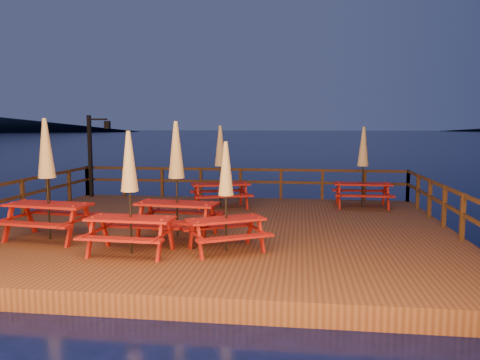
{
  "coord_description": "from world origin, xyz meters",
  "views": [
    {
      "loc": [
        2.13,
        -11.8,
        3.05
      ],
      "look_at": [
        0.53,
        0.6,
        1.57
      ],
      "focal_mm": 35.0,
      "sensor_mm": 36.0,
      "label": 1
    }
  ],
  "objects": [
    {
      "name": "ground",
      "position": [
        0.0,
        0.0,
        0.0
      ],
      "size": [
        500.0,
        500.0,
        0.0
      ],
      "primitive_type": "plane",
      "color": "black",
      "rests_on": "ground"
    },
    {
      "name": "deck",
      "position": [
        0.0,
        0.0,
        0.2
      ],
      "size": [
        12.0,
        10.0,
        0.4
      ],
      "primitive_type": "cube",
      "color": "#4C2A18",
      "rests_on": "ground"
    },
    {
      "name": "deck_piles",
      "position": [
        0.0,
        0.0,
        -0.3
      ],
      "size": [
        11.44,
        9.44,
        1.4
      ],
      "color": "#3B2312",
      "rests_on": "ground"
    },
    {
      "name": "railing",
      "position": [
        0.0,
        1.78,
        1.16
      ],
      "size": [
        11.8,
        9.75,
        1.1
      ],
      "color": "#3B2312",
      "rests_on": "deck"
    },
    {
      "name": "lamp_post",
      "position": [
        -5.39,
        4.55,
        2.2
      ],
      "size": [
        0.85,
        0.18,
        3.0
      ],
      "color": "black",
      "rests_on": "deck"
    },
    {
      "name": "picnic_table_0",
      "position": [
        4.14,
        3.56,
        1.75
      ],
      "size": [
        1.83,
        1.51,
        2.59
      ],
      "rotation": [
        0.0,
        0.0,
        0.01
      ],
      "color": "maroon",
      "rests_on": "deck"
    },
    {
      "name": "picnic_table_1",
      "position": [
        -0.74,
        -1.18,
        1.82
      ],
      "size": [
        2.07,
        1.76,
        2.73
      ],
      "rotation": [
        0.0,
        0.0,
        -0.1
      ],
      "color": "maroon",
      "rests_on": "deck"
    },
    {
      "name": "picnic_table_2",
      "position": [
        -1.31,
        -2.73,
        1.71
      ],
      "size": [
        1.83,
        1.53,
        2.53
      ],
      "rotation": [
        0.0,
        0.0,
        -0.04
      ],
      "color": "maroon",
      "rests_on": "deck"
    },
    {
      "name": "picnic_table_3",
      "position": [
        0.61,
        -2.28,
        1.6
      ],
      "size": [
        2.06,
        1.95,
        2.31
      ],
      "rotation": [
        0.0,
        0.0,
        0.51
      ],
      "color": "maroon",
      "rests_on": "deck"
    },
    {
      "name": "picnic_table_4",
      "position": [
        -3.62,
        -1.81,
        1.85
      ],
      "size": [
        2.15,
        1.85,
        2.8
      ],
      "rotation": [
        0.0,
        0.0,
        -0.13
      ],
      "color": "maroon",
      "rests_on": "deck"
    },
    {
      "name": "picnic_table_5",
      "position": [
        -0.39,
        2.83,
        1.76
      ],
      "size": [
        2.24,
        2.04,
        2.62
      ],
      "rotation": [
        0.0,
        0.0,
        0.35
      ],
      "color": "maroon",
      "rests_on": "deck"
    }
  ]
}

